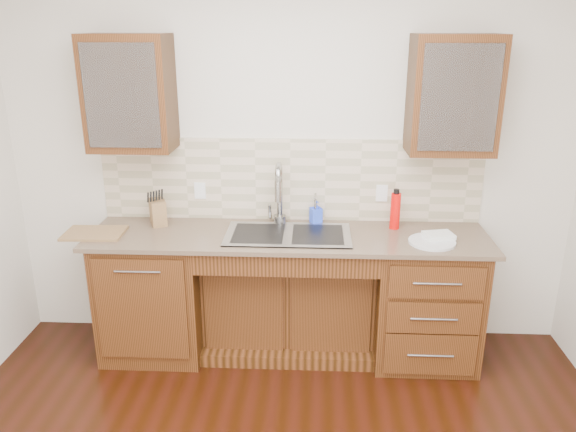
{
  "coord_description": "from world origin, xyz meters",
  "views": [
    {
      "loc": [
        0.17,
        -2.11,
        2.26
      ],
      "look_at": [
        0.0,
        1.4,
        1.05
      ],
      "focal_mm": 35.0,
      "sensor_mm": 36.0,
      "label": 1
    }
  ],
  "objects_px": {
    "soap_bottle": "(316,212)",
    "knife_block": "(158,212)",
    "cutting_board": "(94,233)",
    "water_bottle": "(395,211)",
    "plate": "(432,242)"
  },
  "relations": [
    {
      "from": "soap_bottle",
      "to": "water_bottle",
      "type": "height_order",
      "value": "water_bottle"
    },
    {
      "from": "soap_bottle",
      "to": "plate",
      "type": "xyz_separation_m",
      "value": [
        0.75,
        -0.35,
        -0.07
      ]
    },
    {
      "from": "water_bottle",
      "to": "plate",
      "type": "bearing_deg",
      "value": -52.07
    },
    {
      "from": "soap_bottle",
      "to": "cutting_board",
      "type": "bearing_deg",
      "value": 168.2
    },
    {
      "from": "knife_block",
      "to": "cutting_board",
      "type": "height_order",
      "value": "knife_block"
    },
    {
      "from": "water_bottle",
      "to": "cutting_board",
      "type": "distance_m",
      "value": 2.05
    },
    {
      "from": "knife_block",
      "to": "cutting_board",
      "type": "xyz_separation_m",
      "value": [
        -0.38,
        -0.22,
        -0.08
      ]
    },
    {
      "from": "soap_bottle",
      "to": "cutting_board",
      "type": "relative_size",
      "value": 0.42
    },
    {
      "from": "cutting_board",
      "to": "plate",
      "type": "bearing_deg",
      "value": -1.23
    },
    {
      "from": "plate",
      "to": "cutting_board",
      "type": "relative_size",
      "value": 0.77
    },
    {
      "from": "water_bottle",
      "to": "knife_block",
      "type": "bearing_deg",
      "value": 179.86
    },
    {
      "from": "plate",
      "to": "soap_bottle",
      "type": "bearing_deg",
      "value": 154.93
    },
    {
      "from": "cutting_board",
      "to": "water_bottle",
      "type": "bearing_deg",
      "value": 6.15
    },
    {
      "from": "knife_block",
      "to": "soap_bottle",
      "type": "bearing_deg",
      "value": -20.06
    },
    {
      "from": "soap_bottle",
      "to": "knife_block",
      "type": "height_order",
      "value": "knife_block"
    }
  ]
}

